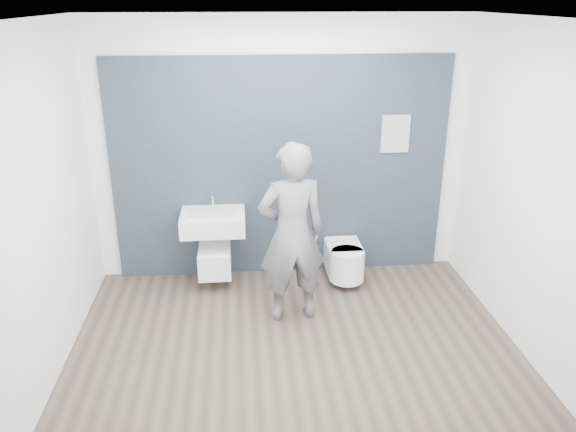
{
  "coord_description": "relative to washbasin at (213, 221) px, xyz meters",
  "views": [
    {
      "loc": [
        -0.44,
        -4.34,
        2.95
      ],
      "look_at": [
        0.0,
        0.6,
        1.0
      ],
      "focal_mm": 35.0,
      "sensor_mm": 36.0,
      "label": 1
    }
  ],
  "objects": [
    {
      "name": "visitor",
      "position": [
        0.76,
        -0.74,
        0.15
      ],
      "size": [
        0.7,
        0.52,
        1.76
      ],
      "primitive_type": "imported",
      "rotation": [
        0.0,
        0.0,
        3.3
      ],
      "color": "slate",
      "rests_on": "ground"
    },
    {
      "name": "tile_wall",
      "position": [
        0.74,
        0.28,
        -0.73
      ],
      "size": [
        3.6,
        0.06,
        2.4
      ],
      "primitive_type": "cube",
      "color": "black",
      "rests_on": "ground"
    },
    {
      "name": "toilet_rounded",
      "position": [
        1.41,
        -0.07,
        -0.49
      ],
      "size": [
        0.37,
        0.63,
        0.34
      ],
      "color": "white",
      "rests_on": "ground"
    },
    {
      "name": "toilet_square",
      "position": [
        0.0,
        0.01,
        -0.42
      ],
      "size": [
        0.34,
        0.5,
        0.63
      ],
      "color": "white",
      "rests_on": "ground"
    },
    {
      "name": "ground",
      "position": [
        0.74,
        -1.19,
        -0.73
      ],
      "size": [
        4.0,
        4.0,
        0.0
      ],
      "primitive_type": "plane",
      "color": "brown",
      "rests_on": "ground"
    },
    {
      "name": "info_placard",
      "position": [
        1.97,
        0.24,
        -0.73
      ],
      "size": [
        0.3,
        0.03,
        0.4
      ],
      "primitive_type": "cube",
      "color": "white",
      "rests_on": "ground"
    },
    {
      "name": "washbasin",
      "position": [
        0.0,
        0.0,
        0.0
      ],
      "size": [
        0.67,
        0.5,
        0.5
      ],
      "color": "white",
      "rests_on": "ground"
    },
    {
      "name": "room_shell",
      "position": [
        0.74,
        -1.19,
        1.0
      ],
      "size": [
        4.0,
        4.0,
        4.0
      ],
      "color": "white",
      "rests_on": "ground"
    }
  ]
}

